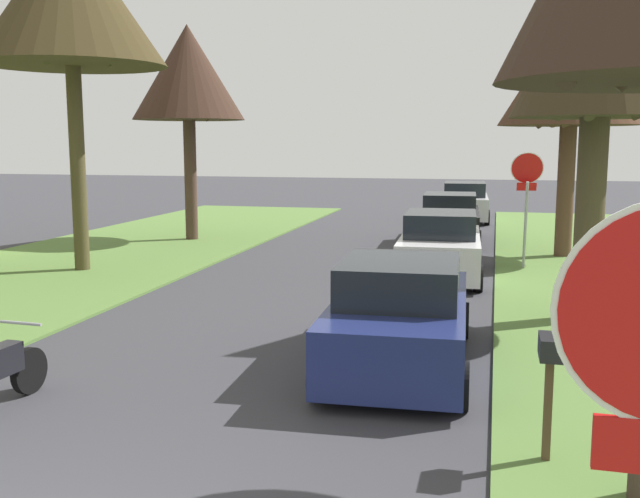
% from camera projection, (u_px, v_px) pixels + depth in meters
% --- Properties ---
extents(stop_sign_far, '(0.82, 0.76, 2.91)m').
position_uv_depth(stop_sign_far, '(527.00, 185.00, 18.14)').
color(stop_sign_far, '#9EA0A5').
rests_on(stop_sign_far, grass_verge_right).
extents(street_tree_right_mid_a, '(2.93, 2.93, 6.70)m').
position_uv_depth(street_tree_right_mid_a, '(600.00, 31.00, 12.37)').
color(street_tree_right_mid_a, '#473C28').
rests_on(street_tree_right_mid_a, grass_verge_right).
extents(street_tree_right_mid_b, '(3.81, 3.81, 6.74)m').
position_uv_depth(street_tree_right_mid_b, '(571.00, 69.00, 19.59)').
color(street_tree_right_mid_b, brown).
rests_on(street_tree_right_mid_b, grass_verge_right).
extents(street_tree_left_far, '(3.56, 3.56, 6.82)m').
position_uv_depth(street_tree_left_far, '(188.00, 74.00, 23.07)').
color(street_tree_left_far, '#48342A').
rests_on(street_tree_left_far, grass_verge_left).
extents(parked_sedan_navy, '(2.09, 4.47, 1.57)m').
position_uv_depth(parked_sedan_navy, '(401.00, 317.00, 10.40)').
color(parked_sedan_navy, navy).
rests_on(parked_sedan_navy, ground).
extents(parked_sedan_white, '(2.09, 4.47, 1.57)m').
position_uv_depth(parked_sedan_white, '(440.00, 247.00, 17.32)').
color(parked_sedan_white, white).
rests_on(parked_sedan_white, ground).
extents(parked_sedan_black, '(2.09, 4.47, 1.57)m').
position_uv_depth(parked_sedan_black, '(450.00, 220.00, 23.37)').
color(parked_sedan_black, black).
rests_on(parked_sedan_black, ground).
extents(parked_sedan_silver, '(2.09, 4.47, 1.57)m').
position_uv_depth(parked_sedan_silver, '(465.00, 203.00, 29.79)').
color(parked_sedan_silver, '#BCBCC1').
rests_on(parked_sedan_silver, ground).
extents(curbside_mailbox, '(0.22, 0.44, 1.27)m').
position_uv_depth(curbside_mailbox, '(550.00, 362.00, 7.16)').
color(curbside_mailbox, brown).
rests_on(curbside_mailbox, grass_verge_right).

